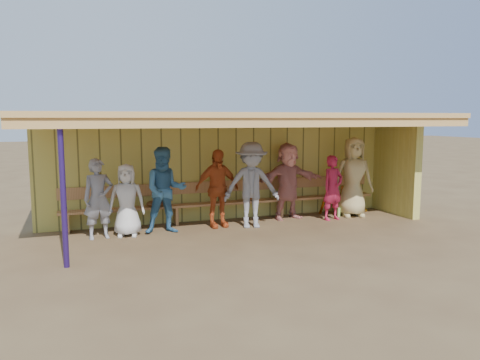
% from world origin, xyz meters
% --- Properties ---
extents(ground, '(90.00, 90.00, 0.00)m').
position_xyz_m(ground, '(0.00, 0.00, 0.00)').
color(ground, brown).
rests_on(ground, ground).
extents(player_a, '(0.64, 0.47, 1.61)m').
position_xyz_m(player_a, '(-2.99, 0.34, 0.81)').
color(player_a, gray).
rests_on(player_a, ground).
extents(player_b, '(0.81, 0.61, 1.49)m').
position_xyz_m(player_b, '(-2.44, 0.35, 0.74)').
color(player_b, silver).
rests_on(player_b, ground).
extents(player_c, '(0.93, 0.75, 1.81)m').
position_xyz_m(player_c, '(-1.65, 0.35, 0.91)').
color(player_c, teal).
rests_on(player_c, ground).
extents(player_d, '(1.05, 0.53, 1.73)m').
position_xyz_m(player_d, '(-0.48, 0.52, 0.86)').
color(player_d, '#BE4B1E').
rests_on(player_d, ground).
extents(player_e, '(1.34, 0.94, 1.88)m').
position_xyz_m(player_e, '(0.23, 0.24, 0.94)').
color(player_e, gray).
rests_on(player_e, ground).
extents(player_f, '(1.75, 0.75, 1.83)m').
position_xyz_m(player_f, '(1.36, 0.78, 0.91)').
color(player_f, tan).
rests_on(player_f, ground).
extents(player_g, '(0.62, 0.47, 1.53)m').
position_xyz_m(player_g, '(2.31, 0.31, 0.77)').
color(player_g, '#AA1B3A').
rests_on(player_g, ground).
extents(player_h, '(1.06, 0.80, 1.94)m').
position_xyz_m(player_h, '(2.99, 0.51, 0.97)').
color(player_h, tan).
rests_on(player_h, ground).
extents(dugout_structure, '(8.80, 3.20, 2.50)m').
position_xyz_m(dugout_structure, '(0.39, 0.69, 1.69)').
color(dugout_structure, '#BFB551').
rests_on(dugout_structure, ground).
extents(bench, '(7.60, 0.34, 0.93)m').
position_xyz_m(bench, '(0.00, 1.12, 0.53)').
color(bench, tan).
rests_on(bench, ground).
extents(dugout_equipment, '(5.63, 0.62, 0.80)m').
position_xyz_m(dugout_equipment, '(-0.30, 0.99, 0.49)').
color(dugout_equipment, orange).
rests_on(dugout_equipment, ground).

